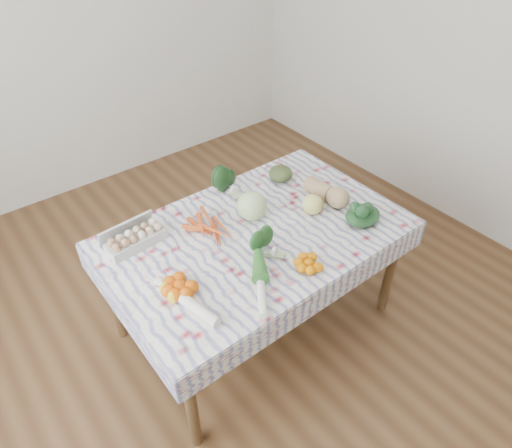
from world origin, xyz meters
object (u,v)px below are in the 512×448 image
dining_table (256,243)px  egg_carton (136,239)px  grapefruit (313,204)px  butternut_squash (328,191)px  kabocha_squash (281,174)px  cabbage (252,206)px

dining_table → egg_carton: size_ratio=4.98×
dining_table → grapefruit: size_ratio=13.07×
butternut_squash → grapefruit: butternut_squash is taller
egg_carton → butternut_squash: 1.15m
dining_table → grapefruit: (0.37, -0.06, 0.14)m
kabocha_squash → butternut_squash: 0.35m
cabbage → grapefruit: cabbage is taller
dining_table → grapefruit: grapefruit is taller
dining_table → egg_carton: 0.66m
butternut_squash → grapefruit: size_ratio=2.41×
egg_carton → kabocha_squash: size_ratio=2.08×
kabocha_squash → grapefruit: 0.39m
dining_table → butternut_squash: size_ratio=5.42×
dining_table → kabocha_squash: kabocha_squash is taller
dining_table → butternut_squash: butternut_squash is taller
cabbage → dining_table: bearing=-118.1°
egg_carton → butternut_squash: (1.10, -0.34, 0.03)m
kabocha_squash → cabbage: size_ratio=0.90×
cabbage → butternut_squash: 0.49m
dining_table → egg_carton: (-0.57, 0.31, 0.13)m
egg_carton → cabbage: size_ratio=1.88×
cabbage → butternut_squash: bearing=-17.3°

